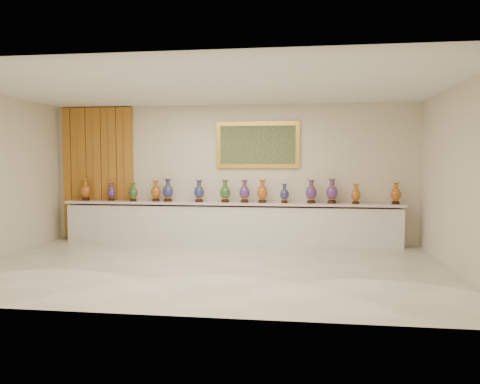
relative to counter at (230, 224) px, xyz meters
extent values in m
plane|color=beige|center=(0.00, -2.27, -0.44)|extent=(8.00, 8.00, 0.00)
plane|color=beige|center=(0.00, 0.23, 1.06)|extent=(8.00, 0.00, 8.00)
plane|color=beige|center=(4.00, -2.27, 1.06)|extent=(0.00, 5.00, 5.00)
plane|color=white|center=(0.00, -2.27, 2.56)|extent=(8.00, 8.00, 0.00)
cube|color=#BE7828|center=(-3.03, 0.17, 1.06)|extent=(1.64, 0.14, 2.95)
cube|color=gold|center=(0.59, 0.19, 1.69)|extent=(1.80, 0.06, 1.00)
cube|color=black|center=(0.59, 0.16, 1.69)|extent=(1.62, 0.02, 0.82)
cube|color=white|center=(0.00, 0.00, -0.03)|extent=(7.20, 0.42, 0.81)
cube|color=#F4CED0|center=(0.00, -0.02, 0.44)|extent=(7.28, 0.48, 0.05)
cylinder|color=black|center=(-3.26, 0.00, 0.49)|extent=(0.17, 0.17, 0.05)
cone|color=gold|center=(-3.26, 0.00, 0.54)|extent=(0.15, 0.15, 0.03)
ellipsoid|color=maroon|center=(-3.26, 0.00, 0.68)|extent=(0.27, 0.27, 0.29)
cylinder|color=gold|center=(-3.26, 0.00, 0.80)|extent=(0.16, 0.16, 0.01)
cylinder|color=maroon|center=(-3.26, 0.00, 0.86)|extent=(0.09, 0.09, 0.10)
cone|color=maroon|center=(-3.26, 0.00, 0.93)|extent=(0.16, 0.16, 0.04)
cylinder|color=gold|center=(-3.26, 0.00, 0.95)|extent=(0.16, 0.16, 0.01)
cylinder|color=black|center=(-2.66, 0.02, 0.48)|extent=(0.15, 0.15, 0.04)
cone|color=gold|center=(-2.66, 0.02, 0.53)|extent=(0.13, 0.13, 0.03)
ellipsoid|color=#230F45|center=(-2.66, 0.02, 0.64)|extent=(0.23, 0.23, 0.24)
cylinder|color=gold|center=(-2.66, 0.02, 0.74)|extent=(0.13, 0.13, 0.01)
cylinder|color=#230F45|center=(-2.66, 0.02, 0.80)|extent=(0.08, 0.08, 0.09)
cone|color=#230F45|center=(-2.66, 0.02, 0.86)|extent=(0.13, 0.13, 0.03)
cylinder|color=gold|center=(-2.66, 0.02, 0.87)|extent=(0.13, 0.13, 0.01)
cylinder|color=black|center=(-2.14, -0.05, 0.48)|extent=(0.15, 0.15, 0.04)
cone|color=gold|center=(-2.14, -0.05, 0.53)|extent=(0.13, 0.13, 0.03)
ellipsoid|color=black|center=(-2.14, -0.05, 0.65)|extent=(0.25, 0.25, 0.24)
cylinder|color=gold|center=(-2.14, -0.05, 0.75)|extent=(0.13, 0.13, 0.01)
cylinder|color=black|center=(-2.14, -0.05, 0.80)|extent=(0.08, 0.08, 0.09)
cone|color=black|center=(-2.14, -0.05, 0.86)|extent=(0.13, 0.13, 0.03)
cylinder|color=gold|center=(-2.14, -0.05, 0.88)|extent=(0.14, 0.14, 0.01)
cylinder|color=black|center=(-1.63, -0.02, 0.49)|extent=(0.16, 0.16, 0.05)
cone|color=gold|center=(-1.63, -0.02, 0.54)|extent=(0.14, 0.14, 0.03)
ellipsoid|color=maroon|center=(-1.63, -0.02, 0.67)|extent=(0.26, 0.26, 0.27)
cylinder|color=gold|center=(-1.63, -0.02, 0.78)|extent=(0.15, 0.15, 0.01)
cylinder|color=maroon|center=(-1.63, -0.02, 0.84)|extent=(0.09, 0.09, 0.10)
cone|color=maroon|center=(-1.63, -0.02, 0.91)|extent=(0.15, 0.15, 0.04)
cylinder|color=gold|center=(-1.63, -0.02, 0.92)|extent=(0.15, 0.15, 0.01)
cylinder|color=black|center=(-1.35, -0.04, 0.49)|extent=(0.18, 0.18, 0.05)
cone|color=gold|center=(-1.35, -0.04, 0.54)|extent=(0.16, 0.16, 0.03)
ellipsoid|color=#0D113E|center=(-1.35, -0.04, 0.68)|extent=(0.31, 0.31, 0.29)
cylinder|color=gold|center=(-1.35, -0.04, 0.81)|extent=(0.16, 0.16, 0.01)
cylinder|color=#0D113E|center=(-1.35, -0.04, 0.87)|extent=(0.09, 0.09, 0.11)
cone|color=#0D113E|center=(-1.35, -0.04, 0.94)|extent=(0.16, 0.16, 0.04)
cylinder|color=gold|center=(-1.35, -0.04, 0.96)|extent=(0.16, 0.16, 0.01)
cylinder|color=black|center=(-0.65, -0.05, 0.49)|extent=(0.17, 0.17, 0.05)
cone|color=gold|center=(-0.65, -0.05, 0.54)|extent=(0.15, 0.15, 0.03)
ellipsoid|color=#0D113E|center=(-0.65, -0.05, 0.67)|extent=(0.28, 0.28, 0.28)
cylinder|color=gold|center=(-0.65, -0.05, 0.79)|extent=(0.15, 0.15, 0.01)
cylinder|color=#0D113E|center=(-0.65, -0.05, 0.85)|extent=(0.09, 0.09, 0.10)
cone|color=#0D113E|center=(-0.65, -0.05, 0.92)|extent=(0.15, 0.15, 0.04)
cylinder|color=gold|center=(-0.65, -0.05, 0.94)|extent=(0.16, 0.16, 0.01)
cylinder|color=black|center=(-0.09, -0.05, 0.49)|extent=(0.17, 0.17, 0.05)
cone|color=gold|center=(-0.09, -0.05, 0.54)|extent=(0.15, 0.15, 0.03)
ellipsoid|color=black|center=(-0.09, -0.05, 0.67)|extent=(0.29, 0.29, 0.28)
cylinder|color=gold|center=(-0.09, -0.05, 0.79)|extent=(0.15, 0.15, 0.01)
cylinder|color=black|center=(-0.09, -0.05, 0.85)|extent=(0.09, 0.09, 0.10)
cone|color=black|center=(-0.09, -0.05, 0.92)|extent=(0.15, 0.15, 0.04)
cylinder|color=gold|center=(-0.09, -0.05, 0.94)|extent=(0.16, 0.16, 0.01)
cylinder|color=black|center=(0.33, -0.03, 0.49)|extent=(0.17, 0.17, 0.05)
cone|color=gold|center=(0.33, -0.03, 0.54)|extent=(0.15, 0.15, 0.03)
ellipsoid|color=#230F45|center=(0.33, -0.03, 0.67)|extent=(0.25, 0.25, 0.28)
cylinder|color=gold|center=(0.33, -0.03, 0.79)|extent=(0.15, 0.15, 0.01)
cylinder|color=#230F45|center=(0.33, -0.03, 0.85)|extent=(0.09, 0.09, 0.10)
cone|color=#230F45|center=(0.33, -0.03, 0.92)|extent=(0.15, 0.15, 0.04)
cylinder|color=gold|center=(0.33, -0.03, 0.94)|extent=(0.16, 0.16, 0.01)
cylinder|color=black|center=(0.71, -0.03, 0.49)|extent=(0.17, 0.17, 0.05)
cone|color=gold|center=(0.71, -0.03, 0.54)|extent=(0.15, 0.15, 0.03)
ellipsoid|color=maroon|center=(0.71, -0.03, 0.68)|extent=(0.29, 0.29, 0.28)
cylinder|color=gold|center=(0.71, -0.03, 0.80)|extent=(0.16, 0.16, 0.01)
cylinder|color=maroon|center=(0.71, -0.03, 0.86)|extent=(0.09, 0.09, 0.10)
cone|color=maroon|center=(0.71, -0.03, 0.93)|extent=(0.16, 0.16, 0.04)
cylinder|color=gold|center=(0.71, -0.03, 0.95)|extent=(0.16, 0.16, 0.01)
cylinder|color=black|center=(1.18, -0.03, 0.48)|extent=(0.15, 0.15, 0.04)
cone|color=gold|center=(1.18, -0.03, 0.53)|extent=(0.13, 0.13, 0.03)
ellipsoid|color=#0D113E|center=(1.18, -0.03, 0.64)|extent=(0.22, 0.22, 0.24)
cylinder|color=gold|center=(1.18, -0.03, 0.74)|extent=(0.13, 0.13, 0.01)
cylinder|color=#0D113E|center=(1.18, -0.03, 0.80)|extent=(0.08, 0.08, 0.09)
cone|color=#0D113E|center=(1.18, -0.03, 0.86)|extent=(0.13, 0.13, 0.03)
cylinder|color=gold|center=(1.18, -0.03, 0.87)|extent=(0.13, 0.13, 0.01)
cylinder|color=black|center=(1.73, -0.01, 0.49)|extent=(0.18, 0.18, 0.05)
cone|color=gold|center=(1.73, -0.01, 0.54)|extent=(0.15, 0.15, 0.03)
ellipsoid|color=#230F45|center=(1.73, -0.01, 0.68)|extent=(0.28, 0.28, 0.29)
cylinder|color=gold|center=(1.73, -0.01, 0.80)|extent=(0.16, 0.16, 0.01)
cylinder|color=#230F45|center=(1.73, -0.01, 0.86)|extent=(0.09, 0.09, 0.10)
cone|color=#230F45|center=(1.73, -0.01, 0.94)|extent=(0.16, 0.16, 0.04)
cylinder|color=gold|center=(1.73, -0.01, 0.95)|extent=(0.16, 0.16, 0.01)
cylinder|color=black|center=(2.16, -0.01, 0.49)|extent=(0.18, 0.18, 0.05)
cone|color=gold|center=(2.16, -0.01, 0.55)|extent=(0.16, 0.16, 0.03)
ellipsoid|color=#230F45|center=(2.16, -0.01, 0.69)|extent=(0.28, 0.28, 0.30)
cylinder|color=gold|center=(2.16, -0.01, 0.82)|extent=(0.16, 0.16, 0.01)
cylinder|color=#230F45|center=(2.16, -0.01, 0.88)|extent=(0.10, 0.10, 0.11)
cone|color=#230F45|center=(2.16, -0.01, 0.96)|extent=(0.16, 0.16, 0.04)
cylinder|color=gold|center=(2.16, -0.01, 0.98)|extent=(0.17, 0.17, 0.01)
cylinder|color=black|center=(2.65, -0.05, 0.48)|extent=(0.15, 0.15, 0.04)
cone|color=gold|center=(2.65, -0.05, 0.53)|extent=(0.13, 0.13, 0.03)
ellipsoid|color=maroon|center=(2.65, -0.05, 0.64)|extent=(0.22, 0.22, 0.24)
cylinder|color=gold|center=(2.65, -0.05, 0.75)|extent=(0.13, 0.13, 0.01)
cylinder|color=maroon|center=(2.65, -0.05, 0.80)|extent=(0.08, 0.08, 0.09)
cone|color=maroon|center=(2.65, -0.05, 0.86)|extent=(0.13, 0.13, 0.03)
cylinder|color=gold|center=(2.65, -0.05, 0.87)|extent=(0.14, 0.14, 0.01)
cylinder|color=black|center=(3.45, -0.01, 0.49)|extent=(0.16, 0.16, 0.04)
cone|color=gold|center=(3.45, -0.01, 0.54)|extent=(0.14, 0.14, 0.03)
ellipsoid|color=maroon|center=(3.45, -0.01, 0.66)|extent=(0.26, 0.26, 0.26)
cylinder|color=gold|center=(3.45, -0.01, 0.77)|extent=(0.14, 0.14, 0.01)
cylinder|color=maroon|center=(3.45, -0.01, 0.83)|extent=(0.08, 0.08, 0.09)
cone|color=maroon|center=(3.45, -0.01, 0.89)|extent=(0.14, 0.14, 0.03)
cylinder|color=gold|center=(3.45, -0.01, 0.91)|extent=(0.15, 0.15, 0.01)
camera|label=1|loc=(1.55, -9.89, 1.34)|focal=35.00mm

